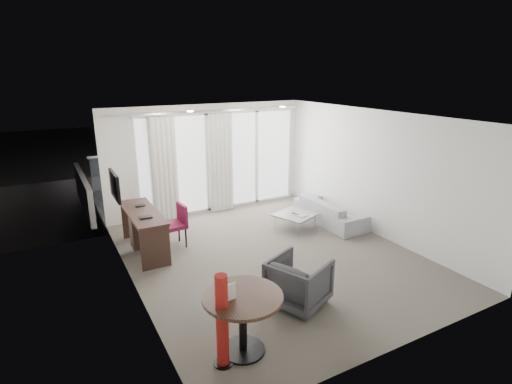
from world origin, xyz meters
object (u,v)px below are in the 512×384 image
desk_chair (174,226)px  red_lamp (222,321)px  tub_armchair (299,282)px  coffee_table (295,221)px  desk (144,231)px  rattan_chair_a (210,179)px  sofa (330,211)px  rattan_chair_b (246,166)px  round_table (243,324)px

desk_chair → red_lamp: 3.55m
tub_armchair → coffee_table: size_ratio=1.05×
red_lamp → coffee_table: (3.12, 3.12, -0.42)m
desk → tub_armchair: desk is taller
desk_chair → rattan_chair_a: size_ratio=0.99×
desk → sofa: (4.07, -0.51, -0.13)m
desk_chair → coffee_table: size_ratio=1.12×
tub_armchair → rattan_chair_a: rattan_chair_a is taller
tub_armchair → coffee_table: 2.97m
red_lamp → rattan_chair_b: 8.36m
tub_armchair → rattan_chair_a: (0.94, 5.76, 0.07)m
desk_chair → sofa: 3.55m
desk_chair → rattan_chair_a: (1.94, 2.89, 0.01)m
red_lamp → coffee_table: bearing=45.0°
red_lamp → rattan_chair_a: red_lamp is taller
tub_armchair → coffee_table: bearing=-57.2°
desk → round_table: (0.36, -3.47, -0.01)m
round_table → rattan_chair_b: 8.13m
tub_armchair → rattan_chair_b: 7.14m
desk → coffee_table: (3.17, -0.44, -0.23)m
red_lamp → coffee_table: red_lamp is taller
round_table → rattan_chair_b: rattan_chair_b is taller
desk_chair → tub_armchair: (1.00, -2.87, -0.06)m
desk_chair → rattan_chair_a: rattan_chair_a is taller
round_table → rattan_chair_a: 6.65m
tub_armchair → desk_chair: bearing=-5.0°
desk_chair → coffee_table: desk_chair is taller
sofa → rattan_chair_a: rattan_chair_a is taller
desk → coffee_table: size_ratio=2.25×
desk → rattan_chair_a: (2.50, 2.83, 0.03)m
desk → desk_chair: 0.56m
desk_chair → rattan_chair_b: 5.20m
red_lamp → round_table: bearing=16.7°
tub_armchair → sofa: 3.49m
desk_chair → red_lamp: bearing=-103.0°
desk_chair → red_lamp: red_lamp is taller
desk → sofa: bearing=-7.1°
rattan_chair_b → rattan_chair_a: bearing=-141.0°
red_lamp → sofa: bearing=37.2°
rattan_chair_a → desk_chair: bearing=-147.3°
sofa → round_table: bearing=128.6°
desk_chair → rattan_chair_a: bearing=51.5°
coffee_table → rattan_chair_b: bearing=77.5°
red_lamp → tub_armchair: size_ratio=1.47×
round_table → desk_chair: bearing=86.7°
rattan_chair_a → red_lamp: bearing=-134.4°
round_table → desk: bearing=95.9°
tub_armchair → desk: bearing=3.8°
desk_chair → tub_armchair: size_ratio=1.06×
desk → tub_armchair: bearing=-62.1°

